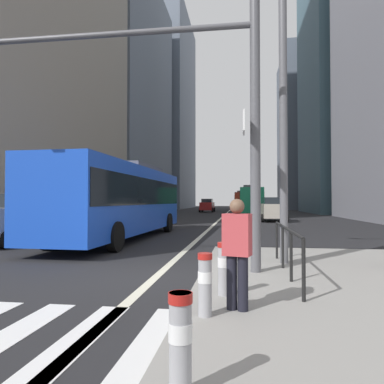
{
  "coord_description": "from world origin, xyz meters",
  "views": [
    {
      "loc": [
        1.85,
        -7.74,
        1.69
      ],
      "look_at": [
        -4.06,
        34.75,
        2.74
      ],
      "focal_mm": 32.75,
      "sensor_mm": 36.0,
      "label": 1
    }
  ],
  "objects_px": {
    "car_oncoming_mid": "(207,205)",
    "street_lamp_post": "(283,57)",
    "sedan_white_oncoming": "(12,218)",
    "city_bus_red_receding": "(251,199)",
    "bollard_left": "(205,281)",
    "bollard_front": "(180,338)",
    "traffic_signal_gantry": "(153,92)",
    "city_bus_blue_oncoming": "(122,197)",
    "car_receding_near": "(272,209)",
    "bollard_right": "(224,266)",
    "city_bus_red_distant": "(242,200)",
    "pedestrian_walking": "(237,249)"
  },
  "relations": [
    {
      "from": "car_oncoming_mid",
      "to": "street_lamp_post",
      "type": "distance_m",
      "value": 43.03
    },
    {
      "from": "sedan_white_oncoming",
      "to": "car_oncoming_mid",
      "type": "xyz_separation_m",
      "value": [
        4.1,
        38.54,
        0.0
      ]
    },
    {
      "from": "city_bus_red_receding",
      "to": "bollard_left",
      "type": "relative_size",
      "value": 12.87
    },
    {
      "from": "bollard_left",
      "to": "sedan_white_oncoming",
      "type": "bearing_deg",
      "value": 136.46
    },
    {
      "from": "city_bus_red_receding",
      "to": "bollard_front",
      "type": "height_order",
      "value": "city_bus_red_receding"
    },
    {
      "from": "traffic_signal_gantry",
      "to": "bollard_left",
      "type": "relative_size",
      "value": 8.13
    },
    {
      "from": "car_oncoming_mid",
      "to": "bollard_left",
      "type": "xyz_separation_m",
      "value": [
        4.4,
        -46.62,
        -0.37
      ]
    },
    {
      "from": "car_oncoming_mid",
      "to": "city_bus_blue_oncoming",
      "type": "bearing_deg",
      "value": -90.47
    },
    {
      "from": "car_receding_near",
      "to": "bollard_right",
      "type": "height_order",
      "value": "car_receding_near"
    },
    {
      "from": "city_bus_blue_oncoming",
      "to": "bollard_front",
      "type": "distance_m",
      "value": 13.0
    },
    {
      "from": "city_bus_red_distant",
      "to": "bollard_left",
      "type": "bearing_deg",
      "value": -90.76
    },
    {
      "from": "car_receding_near",
      "to": "bollard_front",
      "type": "bearing_deg",
      "value": -96.56
    },
    {
      "from": "city_bus_blue_oncoming",
      "to": "car_receding_near",
      "type": "xyz_separation_m",
      "value": [
        7.72,
        14.21,
        -0.85
      ]
    },
    {
      "from": "traffic_signal_gantry",
      "to": "pedestrian_walking",
      "type": "distance_m",
      "value": 4.56
    },
    {
      "from": "city_bus_blue_oncoming",
      "to": "pedestrian_walking",
      "type": "relative_size",
      "value": 7.44
    },
    {
      "from": "city_bus_blue_oncoming",
      "to": "traffic_signal_gantry",
      "type": "distance_m",
      "value": 8.14
    },
    {
      "from": "bollard_left",
      "to": "pedestrian_walking",
      "type": "xyz_separation_m",
      "value": [
        0.42,
        0.32,
        0.39
      ]
    },
    {
      "from": "traffic_signal_gantry",
      "to": "bollard_right",
      "type": "relative_size",
      "value": 7.93
    },
    {
      "from": "bollard_right",
      "to": "city_bus_blue_oncoming",
      "type": "bearing_deg",
      "value": 118.35
    },
    {
      "from": "bollard_left",
      "to": "city_bus_red_receding",
      "type": "bearing_deg",
      "value": 87.44
    },
    {
      "from": "city_bus_red_distant",
      "to": "car_receding_near",
      "type": "height_order",
      "value": "city_bus_red_distant"
    },
    {
      "from": "sedan_white_oncoming",
      "to": "bollard_left",
      "type": "height_order",
      "value": "sedan_white_oncoming"
    },
    {
      "from": "sedan_white_oncoming",
      "to": "pedestrian_walking",
      "type": "relative_size",
      "value": 2.79
    },
    {
      "from": "city_bus_red_distant",
      "to": "bollard_left",
      "type": "relative_size",
      "value": 13.54
    },
    {
      "from": "city_bus_blue_oncoming",
      "to": "city_bus_red_distant",
      "type": "relative_size",
      "value": 1.03
    },
    {
      "from": "sedan_white_oncoming",
      "to": "bollard_right",
      "type": "xyz_separation_m",
      "value": [
        8.69,
        -7.01,
        -0.36
      ]
    },
    {
      "from": "pedestrian_walking",
      "to": "sedan_white_oncoming",
      "type": "bearing_deg",
      "value": 139.0
    },
    {
      "from": "car_receding_near",
      "to": "sedan_white_oncoming",
      "type": "bearing_deg",
      "value": -125.31
    },
    {
      "from": "city_bus_red_distant",
      "to": "bollard_front",
      "type": "relative_size",
      "value": 13.95
    },
    {
      "from": "bollard_left",
      "to": "bollard_right",
      "type": "bearing_deg",
      "value": 79.66
    },
    {
      "from": "bollard_right",
      "to": "traffic_signal_gantry",
      "type": "bearing_deg",
      "value": 130.94
    },
    {
      "from": "bollard_right",
      "to": "bollard_left",
      "type": "bearing_deg",
      "value": -100.34
    },
    {
      "from": "city_bus_red_distant",
      "to": "pedestrian_walking",
      "type": "distance_m",
      "value": 59.71
    },
    {
      "from": "street_lamp_post",
      "to": "bollard_right",
      "type": "bearing_deg",
      "value": -113.03
    },
    {
      "from": "sedan_white_oncoming",
      "to": "city_bus_red_distant",
      "type": "height_order",
      "value": "city_bus_red_distant"
    },
    {
      "from": "traffic_signal_gantry",
      "to": "bollard_front",
      "type": "xyz_separation_m",
      "value": [
        1.49,
        -4.94,
        -3.54
      ]
    },
    {
      "from": "bollard_front",
      "to": "bollard_right",
      "type": "bearing_deg",
      "value": 86.27
    },
    {
      "from": "city_bus_blue_oncoming",
      "to": "car_receding_near",
      "type": "distance_m",
      "value": 16.19
    },
    {
      "from": "city_bus_blue_oncoming",
      "to": "sedan_white_oncoming",
      "type": "xyz_separation_m",
      "value": [
        -3.8,
        -2.06,
        -0.85
      ]
    },
    {
      "from": "city_bus_red_receding",
      "to": "pedestrian_walking",
      "type": "relative_size",
      "value": 6.88
    },
    {
      "from": "bollard_front",
      "to": "bollard_left",
      "type": "xyz_separation_m",
      "value": [
        0.0,
        1.92,
        0.01
      ]
    },
    {
      "from": "city_bus_blue_oncoming",
      "to": "bollard_front",
      "type": "bearing_deg",
      "value": -68.72
    },
    {
      "from": "traffic_signal_gantry",
      "to": "bollard_right",
      "type": "height_order",
      "value": "traffic_signal_gantry"
    },
    {
      "from": "traffic_signal_gantry",
      "to": "bollard_right",
      "type": "bearing_deg",
      "value": -49.06
    },
    {
      "from": "sedan_white_oncoming",
      "to": "pedestrian_walking",
      "type": "height_order",
      "value": "sedan_white_oncoming"
    },
    {
      "from": "car_oncoming_mid",
      "to": "traffic_signal_gantry",
      "type": "height_order",
      "value": "traffic_signal_gantry"
    },
    {
      "from": "street_lamp_post",
      "to": "car_receding_near",
      "type": "bearing_deg",
      "value": 85.77
    },
    {
      "from": "car_receding_near",
      "to": "bollard_left",
      "type": "bearing_deg",
      "value": -97.07
    },
    {
      "from": "sedan_white_oncoming",
      "to": "bollard_right",
      "type": "distance_m",
      "value": 11.18
    },
    {
      "from": "city_bus_blue_oncoming",
      "to": "traffic_signal_gantry",
      "type": "bearing_deg",
      "value": -65.78
    }
  ]
}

